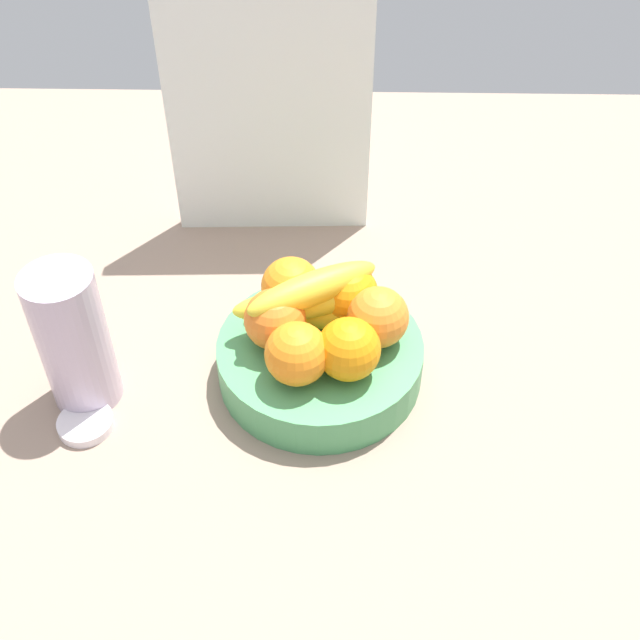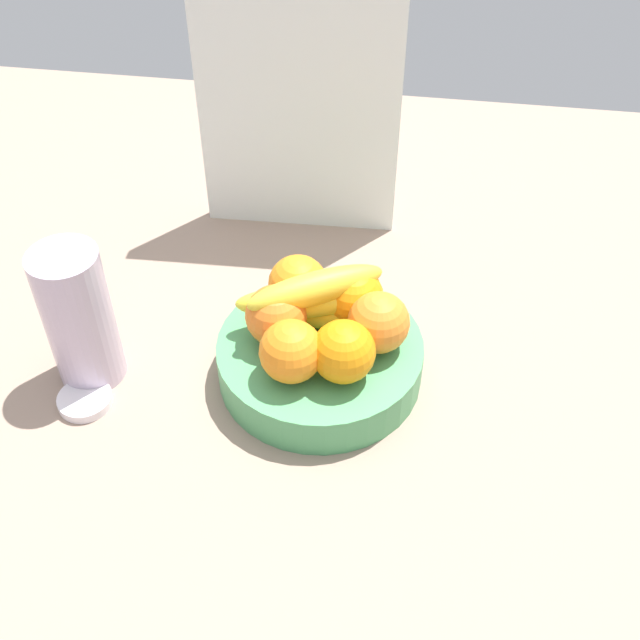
{
  "view_description": "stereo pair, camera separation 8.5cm",
  "coord_description": "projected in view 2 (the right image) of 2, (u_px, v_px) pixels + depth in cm",
  "views": [
    {
      "loc": [
        -1.93,
        -68.95,
        72.88
      ],
      "look_at": [
        -3.31,
        -2.79,
        9.33
      ],
      "focal_mm": 44.32,
      "sensor_mm": 36.0,
      "label": 1
    },
    {
      "loc": [
        6.55,
        -68.23,
        72.88
      ],
      "look_at": [
        -3.31,
        -2.79,
        9.33
      ],
      "focal_mm": 44.32,
      "sensor_mm": 36.0,
      "label": 2
    }
  ],
  "objects": [
    {
      "name": "cutting_board",
      "position": [
        299.0,
        115.0,
        1.09
      ],
      "size": [
        28.05,
        2.84,
        36.0
      ],
      "primitive_type": "cube",
      "rotation": [
        0.0,
        0.0,
        0.04
      ],
      "color": "white",
      "rests_on": "ground_plane"
    },
    {
      "name": "orange_back_left",
      "position": [
        298.0,
        284.0,
        0.97
      ],
      "size": [
        7.37,
        7.37,
        7.37
      ],
      "primitive_type": "sphere",
      "color": "orange",
      "rests_on": "fruit_bowl"
    },
    {
      "name": "orange_front_right",
      "position": [
        379.0,
        322.0,
        0.92
      ],
      "size": [
        7.37,
        7.37,
        7.37
      ],
      "primitive_type": "sphere",
      "color": "orange",
      "rests_on": "fruit_bowl"
    },
    {
      "name": "jar_lid",
      "position": [
        85.0,
        400.0,
        0.94
      ],
      "size": [
        6.48,
        6.48,
        1.19
      ],
      "primitive_type": "cylinder",
      "color": "white",
      "rests_on": "ground_plane"
    },
    {
      "name": "orange_center",
      "position": [
        350.0,
        296.0,
        0.95
      ],
      "size": [
        7.37,
        7.37,
        7.37
      ],
      "primitive_type": "sphere",
      "color": "orange",
      "rests_on": "fruit_bowl"
    },
    {
      "name": "banana_bunch",
      "position": [
        315.0,
        300.0,
        0.94
      ],
      "size": [
        18.86,
        12.06,
        8.4
      ],
      "color": "yellow",
      "rests_on": "fruit_bowl"
    },
    {
      "name": "fruit_bowl",
      "position": [
        320.0,
        359.0,
        0.96
      ],
      "size": [
        24.97,
        24.97,
        5.33
      ],
      "primitive_type": "cylinder",
      "color": "#4B9B5E",
      "rests_on": "ground_plane"
    },
    {
      "name": "thermos_tumbler",
      "position": [
        79.0,
        318.0,
        0.92
      ],
      "size": [
        8.08,
        8.08,
        18.59
      ],
      "primitive_type": "cylinder",
      "color": "#BFADC6",
      "rests_on": "ground_plane"
    },
    {
      "name": "orange_back_right",
      "position": [
        276.0,
        315.0,
        0.93
      ],
      "size": [
        7.37,
        7.37,
        7.37
      ],
      "primitive_type": "sphere",
      "color": "orange",
      "rests_on": "fruit_bowl"
    },
    {
      "name": "ground_plane",
      "position": [
        349.0,
        369.0,
        1.01
      ],
      "size": [
        180.0,
        140.0,
        3.0
      ],
      "primitive_type": "cube",
      "color": "gray"
    },
    {
      "name": "orange_front_left",
      "position": [
        345.0,
        352.0,
        0.88
      ],
      "size": [
        7.37,
        7.37,
        7.37
      ],
      "primitive_type": "sphere",
      "color": "orange",
      "rests_on": "fruit_bowl"
    },
    {
      "name": "orange_top_stack",
      "position": [
        291.0,
        351.0,
        0.89
      ],
      "size": [
        7.37,
        7.37,
        7.37
      ],
      "primitive_type": "sphere",
      "color": "orange",
      "rests_on": "fruit_bowl"
    }
  ]
}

